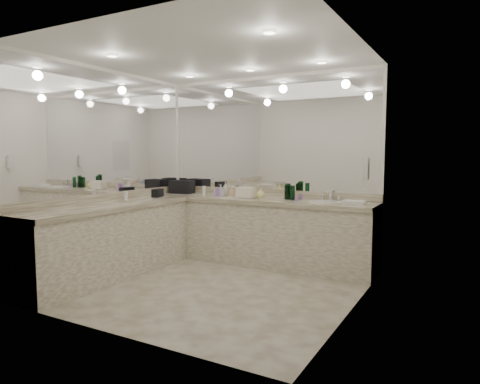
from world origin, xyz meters
The scene contains 38 objects.
floor centered at (0.00, 0.00, 0.00)m, with size 3.20×3.20×0.00m, color #BEB6A2.
ceiling centered at (0.00, 0.00, 2.60)m, with size 3.20×3.20×0.00m, color white.
wall_back centered at (0.00, 1.50, 1.30)m, with size 3.20×0.02×2.60m, color white.
wall_left centered at (-1.60, 0.00, 1.30)m, with size 0.02×3.00×2.60m, color white.
wall_right centered at (1.60, 0.00, 1.30)m, with size 0.02×3.00×2.60m, color white.
vanity_back_base centered at (0.00, 1.20, 0.42)m, with size 3.20×0.60×0.84m, color silver.
vanity_back_top centered at (0.00, 1.19, 0.87)m, with size 3.20×0.64×0.06m, color beige.
vanity_left_base centered at (-1.30, -0.30, 0.42)m, with size 0.60×2.40×0.84m, color silver.
vanity_left_top centered at (-1.29, -0.30, 0.87)m, with size 0.64×2.42×0.06m, color beige.
backsplash_back centered at (0.00, 1.48, 0.95)m, with size 3.20×0.04×0.10m, color beige.
backsplash_left centered at (-1.58, 0.00, 0.95)m, with size 0.04×3.00×0.10m, color beige.
mirror_back centered at (0.00, 1.49, 1.77)m, with size 3.12×0.01×1.55m, color white.
mirror_left centered at (-1.59, 0.00, 1.77)m, with size 0.01×2.92×1.55m, color white.
sink centered at (0.95, 1.20, 0.90)m, with size 0.44×0.44×0.03m, color white.
faucet centered at (0.95, 1.41, 0.97)m, with size 0.24×0.16×0.14m, color silver.
wall_phone centered at (1.56, 0.70, 1.35)m, with size 0.06×0.10×0.24m, color white.
door centered at (1.59, -0.50, 1.05)m, with size 0.02×0.82×2.10m, color white.
black_toiletry_bag centered at (-1.34, 1.27, 1.00)m, with size 0.35×0.22×0.20m, color black.
black_bag_spill centered at (-1.30, 0.64, 0.96)m, with size 0.09×0.21×0.11m, color black.
cream_cosmetic_case centered at (-0.17, 1.15, 0.97)m, with size 0.24×0.15×0.14m, color silver.
hand_towel centered at (1.32, 1.16, 0.92)m, with size 0.26×0.18×0.04m, color white.
lotion_left centered at (-1.30, 0.02, 0.96)m, with size 0.05×0.05×0.12m, color white.
soap_bottle_a centered at (-0.58, 1.29, 1.00)m, with size 0.08×0.08×0.20m, color beige.
soap_bottle_b centered at (-0.60, 1.20, 0.98)m, with size 0.07×0.08×0.17m, color #B3B2CB.
soap_bottle_c centered at (0.05, 1.17, 0.98)m, with size 0.12×0.12×0.15m, color #DDD679.
green_bottle_0 centered at (0.42, 1.25, 1.01)m, with size 0.07×0.07×0.22m, color #114B1F.
green_bottle_1 centered at (0.50, 1.21, 1.00)m, with size 0.06×0.06×0.19m, color #114B1F.
green_bottle_2 centered at (0.40, 1.26, 1.00)m, with size 0.07×0.07×0.19m, color #114B1F.
green_bottle_3 centered at (0.40, 1.32, 0.99)m, with size 0.07×0.07×0.19m, color #114B1F.
amenity_bottle_0 centered at (-0.64, 1.16, 0.96)m, with size 0.06×0.06×0.11m, color #9966B2.
amenity_bottle_1 centered at (-0.48, 1.29, 0.96)m, with size 0.06×0.06×0.13m, color #E0B28C.
amenity_bottle_2 centered at (0.07, 1.16, 0.94)m, with size 0.04×0.04×0.09m, color silver.
amenity_bottle_3 centered at (0.57, 1.33, 0.94)m, with size 0.04×0.04×0.07m, color #9966B2.
amenity_bottle_4 centered at (0.44, 1.29, 0.94)m, with size 0.04×0.04×0.08m, color #3F3F4C.
amenity_bottle_5 centered at (-0.68, 1.30, 0.94)m, with size 0.06×0.06×0.08m, color silver.
amenity_bottle_6 centered at (0.57, 1.16, 0.93)m, with size 0.04×0.04×0.06m, color #9966B2.
amenity_bottle_7 centered at (-0.71, 1.24, 0.95)m, with size 0.06×0.06×0.10m, color silver.
amenity_bottle_8 centered at (-0.86, 1.14, 0.97)m, with size 0.05×0.05×0.14m, color white.
Camera 1 is at (2.60, -4.02, 1.53)m, focal length 32.00 mm.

